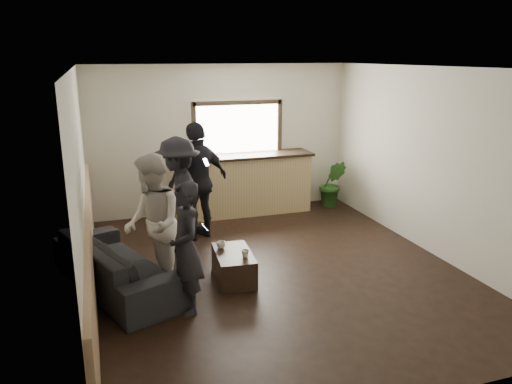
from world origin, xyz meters
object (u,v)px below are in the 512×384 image
object	(u,v)px
bar_counter	(242,181)
potted_plant	(332,184)
person_c	(179,197)
cup_b	(245,254)
person_d	(198,181)
person_b	(153,224)
cup_a	(221,245)
coffee_table	(234,266)
sofa	(118,264)
person_a	(186,248)

from	to	relation	value
bar_counter	potted_plant	world-z (taller)	bar_counter
person_c	cup_b	bearing A→B (deg)	27.74
person_d	person_b	bearing A→B (deg)	36.15
cup_a	cup_b	xyz separation A→B (m)	(0.23, -0.41, 0.00)
coffee_table	person_d	size ratio (longest dim) A/B	0.45
sofa	person_c	world-z (taller)	person_c
sofa	potted_plant	xyz separation A→B (m)	(4.30, 2.43, 0.13)
bar_counter	sofa	distance (m)	3.57
potted_plant	person_a	world-z (taller)	person_a
cup_a	person_b	bearing A→B (deg)	-167.97
person_a	coffee_table	bearing A→B (deg)	126.96
coffee_table	cup_a	size ratio (longest dim) A/B	7.16
potted_plant	person_c	xyz separation A→B (m)	(-3.33, -1.52, 0.43)
coffee_table	person_c	size ratio (longest dim) A/B	0.48
person_b	person_d	distance (m)	1.97
coffee_table	person_a	distance (m)	1.17
coffee_table	cup_a	bearing A→B (deg)	120.08
person_c	potted_plant	bearing A→B (deg)	116.92
coffee_table	person_d	xyz separation A→B (m)	(-0.10, 1.74, 0.78)
bar_counter	cup_a	size ratio (longest dim) A/B	22.46
bar_counter	sofa	bearing A→B (deg)	-133.56
person_b	person_d	size ratio (longest dim) A/B	0.93
coffee_table	cup_b	xyz separation A→B (m)	(0.10, -0.20, 0.24)
bar_counter	person_d	bearing A→B (deg)	-134.96
potted_plant	person_a	size ratio (longest dim) A/B	0.60
cup_a	person_b	xyz separation A→B (m)	(-0.93, -0.20, 0.47)
person_d	person_c	bearing A→B (deg)	29.94
sofa	person_c	bearing A→B (deg)	-68.48
sofa	cup_b	size ratio (longest dim) A/B	21.92
person_a	person_b	size ratio (longest dim) A/B	0.88
cup_a	potted_plant	xyz separation A→B (m)	(2.92, 2.44, 0.04)
coffee_table	person_b	bearing A→B (deg)	179.35
sofa	person_b	xyz separation A→B (m)	(0.45, -0.21, 0.56)
cup_b	person_b	xyz separation A→B (m)	(-1.15, 0.21, 0.47)
cup_a	person_a	distance (m)	1.14
cup_a	person_a	world-z (taller)	person_a
potted_plant	person_a	bearing A→B (deg)	-136.97
person_b	bar_counter	bearing A→B (deg)	142.40
coffee_table	person_c	xyz separation A→B (m)	(-0.53, 1.14, 0.71)
cup_a	person_d	size ratio (longest dim) A/B	0.06
coffee_table	potted_plant	distance (m)	3.87
sofa	person_a	world-z (taller)	person_a
cup_b	potted_plant	xyz separation A→B (m)	(2.70, 2.85, 0.04)
person_b	person_c	distance (m)	1.24
person_a	person_d	world-z (taller)	person_d
coffee_table	person_a	world-z (taller)	person_a
cup_a	potted_plant	size ratio (longest dim) A/B	0.13
cup_b	person_d	xyz separation A→B (m)	(-0.21, 1.94, 0.54)
cup_a	cup_b	size ratio (longest dim) A/B	1.15
cup_a	person_c	distance (m)	1.12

